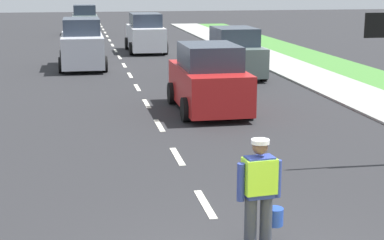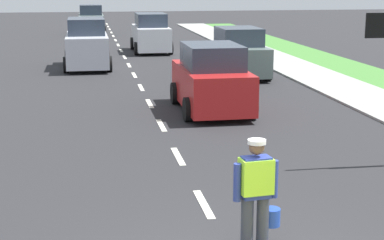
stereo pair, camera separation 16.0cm
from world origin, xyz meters
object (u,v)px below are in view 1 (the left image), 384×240
Objects in this scene: road_worker at (260,189)px; car_oncoming_third at (85,21)px; car_parked_far at (234,54)px; car_outgoing_far at (145,34)px; car_oncoming_second at (82,45)px; car_outgoing_ahead at (209,80)px.

road_worker is 0.40× the size of car_oncoming_third.
car_outgoing_far is at bearing 105.21° from car_parked_far.
road_worker is 36.79m from car_oncoming_third.
car_oncoming_second reaches higher than car_outgoing_far.
car_parked_far is 0.91× the size of car_outgoing_far.
car_oncoming_second is at bearing -91.32° from car_oncoming_third.
car_oncoming_second reaches higher than car_outgoing_ahead.
car_outgoing_far is 6.62m from car_oncoming_second.
car_oncoming_third is (-3.17, 27.19, 0.04)m from car_outgoing_ahead.
car_oncoming_third is at bearing 96.65° from car_outgoing_ahead.
car_outgoing_ahead is at bearing -83.35° from car_oncoming_third.
car_outgoing_far is at bearing 87.30° from road_worker.
road_worker is 0.41× the size of car_outgoing_ahead.
car_outgoing_ahead is 1.04× the size of car_parked_far.
car_oncoming_second is (-5.96, 3.60, 0.10)m from car_parked_far.
car_parked_far is (5.56, -20.90, -0.05)m from car_oncoming_third.
road_worker is at bearing -92.70° from car_outgoing_far.
car_outgoing_far reaches higher than road_worker.
car_outgoing_ahead is 0.95× the size of car_outgoing_far.
car_outgoing_ahead is at bearing -89.52° from car_outgoing_far.
road_worker is 0.39× the size of car_outgoing_far.
car_oncoming_third is 21.63m from car_parked_far.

